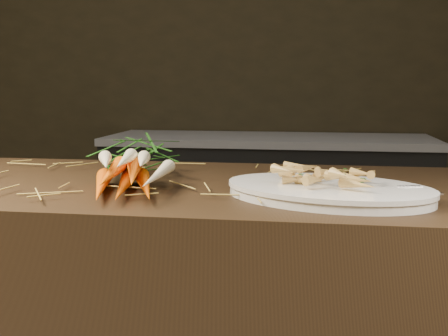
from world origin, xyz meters
name	(u,v)px	position (x,y,z in m)	size (l,w,h in m)	color
back_counter	(268,209)	(0.30, 2.18, 0.42)	(1.82, 0.62, 0.84)	black
straw_bedding	(84,176)	(0.00, 0.30, 0.91)	(1.40, 0.60, 0.02)	#AA8835
root_veg_bunch	(129,164)	(0.13, 0.27, 0.95)	(0.29, 0.54, 0.10)	#E1480C
serving_platter	(328,193)	(0.58, 0.17, 0.91)	(0.43, 0.28, 0.02)	white
roasted_veg_heap	(328,176)	(0.58, 0.17, 0.95)	(0.21, 0.15, 0.05)	#9D6A2B
serving_fork	(402,195)	(0.72, 0.10, 0.92)	(0.01, 0.16, 0.00)	silver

